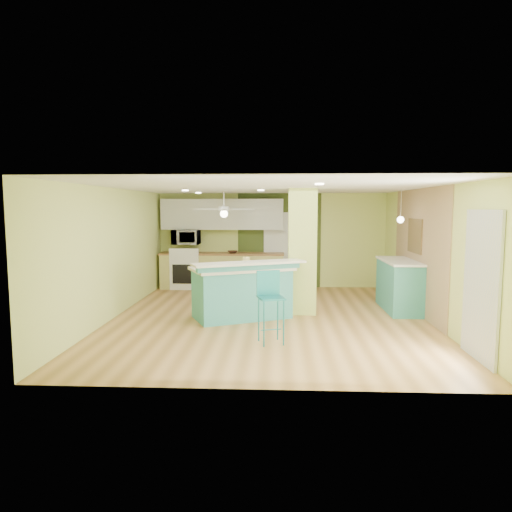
% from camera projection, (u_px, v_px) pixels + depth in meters
% --- Properties ---
extents(floor, '(6.00, 7.00, 0.01)m').
position_uv_depth(floor, '(269.00, 318.00, 8.82)').
color(floor, '#9E6E37').
rests_on(floor, ground).
extents(ceiling, '(6.00, 7.00, 0.01)m').
position_uv_depth(ceiling, '(269.00, 187.00, 8.56)').
color(ceiling, white).
rests_on(ceiling, wall_back).
extents(wall_back, '(6.00, 0.01, 2.50)m').
position_uv_depth(wall_back, '(272.00, 240.00, 12.17)').
color(wall_back, '#D4E379').
rests_on(wall_back, floor).
extents(wall_front, '(6.00, 0.01, 2.50)m').
position_uv_depth(wall_front, '(263.00, 285.00, 5.21)').
color(wall_front, '#D4E379').
rests_on(wall_front, floor).
extents(wall_left, '(0.01, 7.00, 2.50)m').
position_uv_depth(wall_left, '(114.00, 253.00, 8.83)').
color(wall_left, '#D4E379').
rests_on(wall_left, floor).
extents(wall_right, '(0.01, 7.00, 2.50)m').
position_uv_depth(wall_right, '(429.00, 254.00, 8.55)').
color(wall_right, '#D4E379').
rests_on(wall_right, floor).
extents(wood_panel, '(0.02, 3.40, 2.50)m').
position_uv_depth(wood_panel, '(419.00, 251.00, 9.14)').
color(wood_panel, '#9B7958').
rests_on(wood_panel, floor).
extents(olive_accent, '(2.20, 0.02, 2.50)m').
position_uv_depth(olive_accent, '(279.00, 241.00, 12.15)').
color(olive_accent, '#405020').
rests_on(olive_accent, floor).
extents(interior_door, '(0.82, 0.05, 2.00)m').
position_uv_depth(interior_door, '(279.00, 250.00, 12.14)').
color(interior_door, silver).
rests_on(interior_door, floor).
extents(french_door, '(0.04, 1.08, 2.10)m').
position_uv_depth(french_door, '(481.00, 286.00, 6.29)').
color(french_door, silver).
rests_on(french_door, floor).
extents(column, '(0.55, 0.55, 2.50)m').
position_uv_depth(column, '(302.00, 251.00, 9.16)').
color(column, '#B8CB5E').
rests_on(column, floor).
extents(kitchen_run, '(3.25, 0.63, 0.94)m').
position_uv_depth(kitchen_run, '(222.00, 271.00, 12.01)').
color(kitchen_run, '#C9C269').
rests_on(kitchen_run, floor).
extents(stove, '(0.76, 0.66, 1.08)m').
position_uv_depth(stove, '(186.00, 271.00, 12.05)').
color(stove, white).
rests_on(stove, floor).
extents(upper_cabinets, '(3.20, 0.34, 0.80)m').
position_uv_depth(upper_cabinets, '(222.00, 214.00, 11.98)').
color(upper_cabinets, silver).
rests_on(upper_cabinets, wall_back).
extents(microwave, '(0.70, 0.48, 0.39)m').
position_uv_depth(microwave, '(186.00, 237.00, 11.97)').
color(microwave, white).
rests_on(microwave, wall_back).
extents(ceiling_fan, '(1.41, 1.41, 0.61)m').
position_uv_depth(ceiling_fan, '(224.00, 210.00, 10.64)').
color(ceiling_fan, silver).
rests_on(ceiling_fan, ceiling).
extents(pendant_lamp, '(0.14, 0.14, 0.69)m').
position_uv_depth(pendant_lamp, '(401.00, 219.00, 9.24)').
color(pendant_lamp, silver).
rests_on(pendant_lamp, ceiling).
extents(wall_decor, '(0.03, 0.90, 0.70)m').
position_uv_depth(wall_decor, '(415.00, 236.00, 9.31)').
color(wall_decor, brown).
rests_on(wall_decor, wood_panel).
extents(peninsula, '(2.29, 1.86, 1.14)m').
position_uv_depth(peninsula, '(242.00, 291.00, 8.77)').
color(peninsula, teal).
rests_on(peninsula, floor).
extents(bar_stool, '(0.47, 0.47, 1.14)m').
position_uv_depth(bar_stool, '(270.00, 295.00, 7.17)').
color(bar_stool, '#1C7682').
rests_on(bar_stool, floor).
extents(side_counter, '(0.69, 1.63, 1.05)m').
position_uv_depth(side_counter, '(400.00, 285.00, 9.44)').
color(side_counter, teal).
rests_on(side_counter, floor).
extents(fruit_bowl, '(0.31, 0.31, 0.07)m').
position_uv_depth(fruit_bowl, '(233.00, 252.00, 11.85)').
color(fruit_bowl, '#361F16').
rests_on(fruit_bowl, kitchen_run).
extents(canister, '(0.13, 0.13, 0.19)m').
position_uv_depth(canister, '(246.00, 262.00, 8.74)').
color(canister, gold).
rests_on(canister, peninsula).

